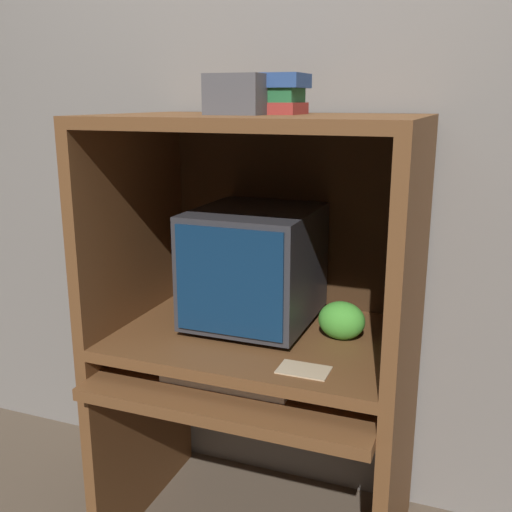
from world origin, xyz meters
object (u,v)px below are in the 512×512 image
at_px(mouse, 316,391).
at_px(crt_monitor, 255,265).
at_px(keyboard, 229,379).
at_px(book_stack, 272,94).
at_px(snack_bag, 342,320).
at_px(storage_box, 238,94).

bearing_deg(mouse, crt_monitor, 139.42).
distance_m(keyboard, book_stack, 0.86).
bearing_deg(book_stack, mouse, -46.55).
height_order(crt_monitor, snack_bag, crt_monitor).
distance_m(crt_monitor, snack_bag, 0.33).
xyz_separation_m(keyboard, mouse, (0.26, 0.02, 0.00)).
xyz_separation_m(crt_monitor, mouse, (0.28, -0.24, -0.28)).
xyz_separation_m(snack_bag, storage_box, (-0.31, -0.07, 0.68)).
height_order(mouse, snack_bag, snack_bag).
distance_m(mouse, book_stack, 0.88).
distance_m(book_stack, storage_box, 0.12).
distance_m(crt_monitor, keyboard, 0.38).
bearing_deg(keyboard, mouse, 4.30).
xyz_separation_m(mouse, book_stack, (-0.23, 0.24, 0.82)).
height_order(crt_monitor, keyboard, crt_monitor).
bearing_deg(crt_monitor, keyboard, -85.92).
bearing_deg(keyboard, snack_bag, 39.22).
relative_size(keyboard, mouse, 6.99).
xyz_separation_m(crt_monitor, keyboard, (0.02, -0.26, -0.28)).
bearing_deg(crt_monitor, snack_bag, -5.95).
relative_size(keyboard, storage_box, 2.40).
bearing_deg(crt_monitor, mouse, -40.58).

